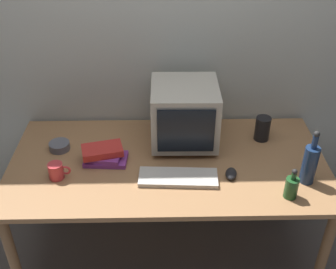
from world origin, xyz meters
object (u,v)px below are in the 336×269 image
Objects in this scene: crt_monitor at (184,114)px; bottle_short at (291,187)px; metal_canister at (262,128)px; book_stack at (104,154)px; bottle_tall at (310,163)px; cd_spindle at (60,146)px; keyboard at (178,178)px; computer_mouse at (231,174)px; mug at (57,171)px.

crt_monitor reaches higher than bottle_short.
bottle_short is 1.17× the size of metal_canister.
book_stack is 1.76× the size of metal_canister.
metal_canister is at bearing 111.31° from bottle_tall.
crt_monitor is 0.76m from cd_spindle.
bottle_short is at bearing -85.81° from metal_canister.
metal_canister is (-0.04, 0.52, 0.01)m from bottle_short.
crt_monitor reaches higher than metal_canister.
bottle_tall is at bearing 0.88° from keyboard.
crt_monitor reaches higher than keyboard.
bottle_short is at bearing -18.16° from book_stack.
bottle_short is (0.27, -0.17, 0.05)m from computer_mouse.
bottle_short is at bearing -19.39° from computer_mouse.
book_stack is 2.20× the size of mug.
cd_spindle is 1.21m from metal_canister.
keyboard is 4.20× the size of computer_mouse.
computer_mouse is 0.71m from book_stack.
metal_canister is at bearing 2.01° from crt_monitor.
bottle_tall reaches higher than book_stack.
bottle_tall is 1.20× the size of book_stack.
keyboard is 0.69m from bottle_tall.
metal_canister reaches higher than mug.
crt_monitor is at bearing 85.41° from keyboard.
cd_spindle is (-1.37, 0.32, -0.10)m from bottle_tall.
metal_canister is (0.52, 0.37, 0.06)m from keyboard.
bottle_tall reaches higher than bottle_short.
bottle_short reaches higher than computer_mouse.
bottle_short is at bearing -134.87° from bottle_tall.
metal_canister reaches higher than book_stack.
bottle_tall is at bearing -31.38° from crt_monitor.
mug is at bearing -179.33° from keyboard.
mug is (-1.33, 0.06, -0.07)m from bottle_tall.
mug reaches higher than computer_mouse.
bottle_short is 1.46× the size of cd_spindle.
computer_mouse is 0.83× the size of cd_spindle.
bottle_tall is 1.40m from cd_spindle.
cd_spindle is (-0.04, 0.26, -0.02)m from mug.
computer_mouse is (0.24, -0.34, -0.17)m from crt_monitor.
metal_canister is (0.47, 0.02, -0.12)m from crt_monitor.
book_stack is at bearing -167.83° from metal_canister.
bottle_tall is (0.63, -0.38, -0.07)m from crt_monitor.
computer_mouse is 0.41m from bottle_tall.
cd_spindle is (-1.25, 0.44, -0.04)m from bottle_short.
computer_mouse is at bearing -15.56° from cd_spindle.
book_stack is 2.20× the size of cd_spindle.
crt_monitor is 1.48× the size of book_stack.
bottle_tall is at bearing -68.69° from metal_canister.
book_stack is at bearing 160.34° from keyboard.
cd_spindle is 0.80× the size of metal_canister.
crt_monitor is 2.61× the size of metal_canister.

